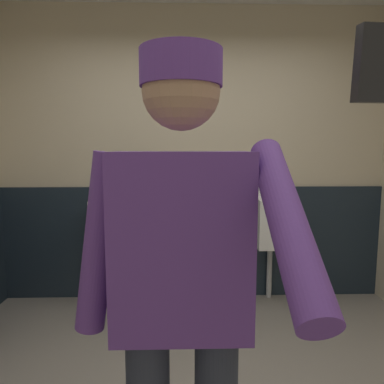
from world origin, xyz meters
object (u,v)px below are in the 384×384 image
Objects in this scene: urinal_middle at (193,222)px; person at (182,287)px; urinal_left at (112,223)px; cell_phone at (376,64)px; urinal_right at (273,222)px.

person is at bearing -92.71° from urinal_middle.
urinal_left is 2.91m from cell_phone.
urinal_middle is 11.27× the size of cell_phone.
urinal_right is 0.71× the size of person.
person is at bearing -73.11° from urinal_left.
urinal_right is at bearing 68.29° from person.
cell_phone is (0.19, -2.64, 0.80)m from urinal_middle.
urinal_left is 0.71× the size of person.
person is (-0.10, -2.14, 0.25)m from urinal_middle.
person reaches higher than urinal_left.
urinal_left is 1.00× the size of urinal_right.
cell_phone is at bearing -85.93° from urinal_middle.
person is (-0.85, -2.14, 0.25)m from urinal_right.
urinal_left is at bearing 104.96° from cell_phone.
person is (0.65, -2.14, 0.25)m from urinal_left.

